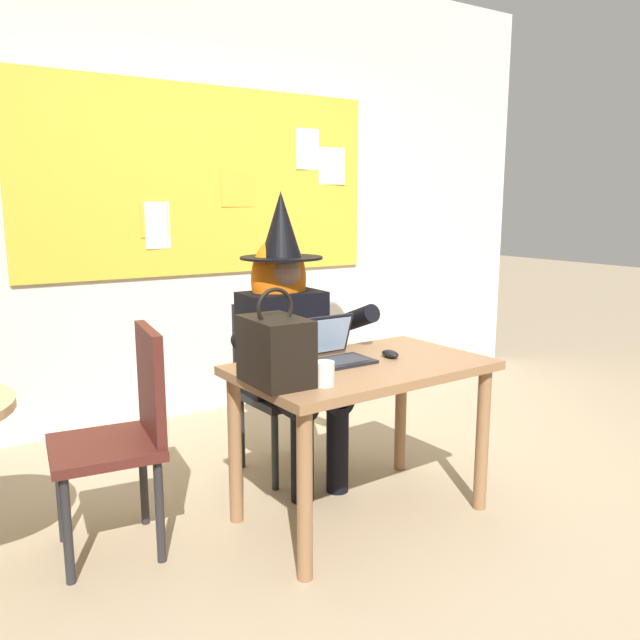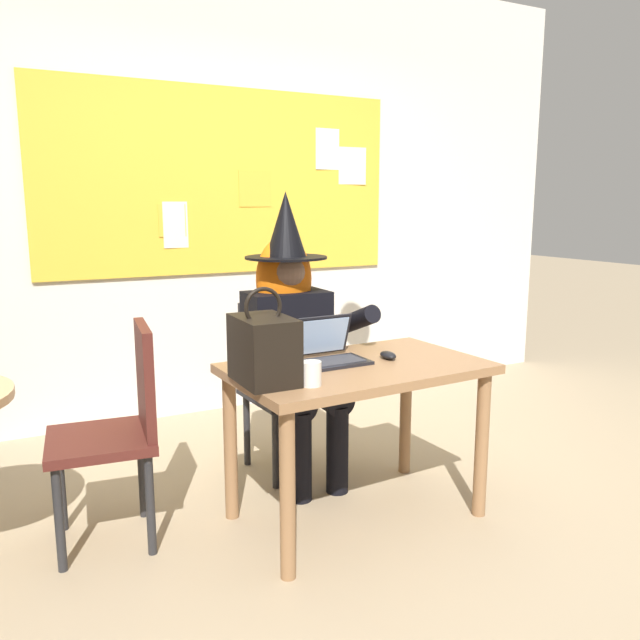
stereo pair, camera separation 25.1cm
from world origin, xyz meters
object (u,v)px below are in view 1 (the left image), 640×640
object	(u,v)px
handbag	(276,350)
computer_mouse	(390,354)
desk_main	(362,387)
coffee_mug	(324,374)
chair_at_desk	(276,377)
person_costumed	(288,326)
laptop	(335,351)
chair_spare_by_window	(125,427)

from	to	relation	value
handbag	computer_mouse	bearing A→B (deg)	8.26
desk_main	coffee_mug	world-z (taller)	coffee_mug
chair_at_desk	person_costumed	world-z (taller)	person_costumed
person_costumed	computer_mouse	distance (m)	0.60
person_costumed	laptop	xyz separation A→B (m)	(-0.02, -0.47, -0.03)
desk_main	laptop	size ratio (longest dim) A/B	4.08
computer_mouse	laptop	bearing A→B (deg)	165.91
laptop	chair_at_desk	bearing A→B (deg)	86.38
chair_spare_by_window	laptop	bearing A→B (deg)	174.77
laptop	desk_main	bearing A→B (deg)	-54.44
chair_at_desk	computer_mouse	bearing A→B (deg)	14.73
person_costumed	laptop	bearing A→B (deg)	-2.18
computer_mouse	chair_spare_by_window	size ratio (longest dim) A/B	0.11
desk_main	coffee_mug	bearing A→B (deg)	-148.35
desk_main	handbag	xyz separation A→B (m)	(-0.47, -0.07, 0.24)
person_costumed	chair_spare_by_window	bearing A→B (deg)	-71.54
chair_at_desk	laptop	xyz separation A→B (m)	(-0.02, -0.60, 0.26)
person_costumed	computer_mouse	xyz separation A→B (m)	(0.22, -0.56, -0.06)
chair_at_desk	laptop	bearing A→B (deg)	-5.87
computer_mouse	chair_at_desk	bearing A→B (deg)	112.65
computer_mouse	chair_spare_by_window	world-z (taller)	chair_spare_by_window
coffee_mug	chair_at_desk	bearing A→B (deg)	73.27
handbag	coffee_mug	distance (m)	0.21
person_costumed	computer_mouse	bearing A→B (deg)	22.76
desk_main	chair_spare_by_window	xyz separation A→B (m)	(-0.97, 0.28, -0.09)
chair_spare_by_window	coffee_mug	bearing A→B (deg)	149.29
laptop	handbag	xyz separation A→B (m)	(-0.39, -0.17, 0.09)
desk_main	chair_spare_by_window	bearing A→B (deg)	163.69
computer_mouse	coffee_mug	world-z (taller)	coffee_mug
laptop	handbag	world-z (taller)	handbag
laptop	computer_mouse	size ratio (longest dim) A/B	2.69
laptop	handbag	bearing A→B (deg)	-157.76
desk_main	person_costumed	bearing A→B (deg)	95.17
person_costumed	desk_main	bearing A→B (deg)	5.97
desk_main	laptop	bearing A→B (deg)	127.25
desk_main	computer_mouse	size ratio (longest dim) A/B	10.96
chair_spare_by_window	person_costumed	bearing A→B (deg)	-156.00
computer_mouse	chair_spare_by_window	bearing A→B (deg)	170.95
computer_mouse	coffee_mug	distance (m)	0.55
computer_mouse	chair_spare_by_window	distance (m)	1.19
chair_spare_by_window	chair_at_desk	bearing A→B (deg)	-149.32
person_costumed	handbag	xyz separation A→B (m)	(-0.42, -0.65, 0.06)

